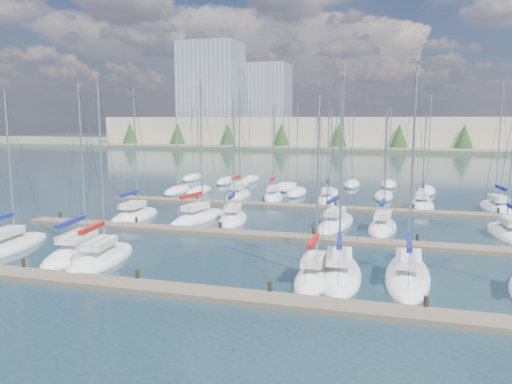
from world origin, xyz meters
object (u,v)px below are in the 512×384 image
(sailboat_e, at_px, (339,273))
(sailboat_i, at_px, (198,218))
(sailboat_l, at_px, (383,228))
(sailboat_r, at_px, (497,208))
(sailboat_n, at_px, (238,195))
(sailboat_a, at_px, (9,247))
(sailboat_f, at_px, (408,276))
(sailboat_j, at_px, (233,219))
(sailboat_d, at_px, (315,277))
(sailboat_o, at_px, (273,197))
(sailboat_p, at_px, (327,200))
(sailboat_b, at_px, (81,251))
(sailboat_m, at_px, (509,234))
(sailboat_h, at_px, (135,216))
(sailboat_k, at_px, (336,223))
(sailboat_c, at_px, (101,259))
(sailboat_q, at_px, (422,206))

(sailboat_e, distance_m, sailboat_i, 20.09)
(sailboat_l, bearing_deg, sailboat_r, 52.15)
(sailboat_e, bearing_deg, sailboat_n, 113.21)
(sailboat_l, relative_size, sailboat_a, 0.90)
(sailboat_e, height_order, sailboat_f, sailboat_e)
(sailboat_j, height_order, sailboat_d, sailboat_j)
(sailboat_n, bearing_deg, sailboat_o, -6.50)
(sailboat_e, height_order, sailboat_p, sailboat_e)
(sailboat_b, height_order, sailboat_f, sailboat_f)
(sailboat_d, bearing_deg, sailboat_m, 49.33)
(sailboat_n, relative_size, sailboat_f, 1.06)
(sailboat_j, xyz_separation_m, sailboat_h, (-9.64, -1.31, -0.01))
(sailboat_l, xyz_separation_m, sailboat_a, (-26.28, -14.42, -0.00))
(sailboat_d, distance_m, sailboat_f, 5.64)
(sailboat_o, height_order, sailboat_d, sailboat_o)
(sailboat_i, bearing_deg, sailboat_n, 103.88)
(sailboat_h, xyz_separation_m, sailboat_e, (21.20, -12.64, 0.01))
(sailboat_h, xyz_separation_m, sailboat_o, (10.09, 14.88, 0.02))
(sailboat_o, bearing_deg, sailboat_k, -62.35)
(sailboat_c, bearing_deg, sailboat_l, 33.55)
(sailboat_i, bearing_deg, sailboat_e, -31.00)
(sailboat_a, height_order, sailboat_r, sailboat_r)
(sailboat_l, bearing_deg, sailboat_b, -142.81)
(sailboat_n, relative_size, sailboat_d, 1.21)
(sailboat_l, bearing_deg, sailboat_q, 76.74)
(sailboat_d, bearing_deg, sailboat_i, 133.33)
(sailboat_m, bearing_deg, sailboat_d, -137.28)
(sailboat_k, bearing_deg, sailboat_j, -168.67)
(sailboat_c, relative_size, sailboat_i, 0.95)
(sailboat_a, height_order, sailboat_c, sailboat_c)
(sailboat_d, xyz_separation_m, sailboat_r, (14.63, 28.03, -0.00))
(sailboat_l, height_order, sailboat_o, sailboat_o)
(sailboat_m, distance_m, sailboat_i, 27.06)
(sailboat_a, distance_m, sailboat_f, 28.24)
(sailboat_k, bearing_deg, sailboat_n, 143.12)
(sailboat_j, relative_size, sailboat_e, 0.90)
(sailboat_k, distance_m, sailboat_r, 19.67)
(sailboat_p, bearing_deg, sailboat_e, -86.99)
(sailboat_l, distance_m, sailboat_c, 23.58)
(sailboat_b, bearing_deg, sailboat_n, 77.34)
(sailboat_b, bearing_deg, sailboat_i, 68.39)
(sailboat_c, height_order, sailboat_i, sailboat_i)
(sailboat_l, distance_m, sailboat_i, 17.00)
(sailboat_k, bearing_deg, sailboat_c, -123.86)
(sailboat_a, height_order, sailboat_f, sailboat_f)
(sailboat_d, bearing_deg, sailboat_a, 178.55)
(sailboat_h, height_order, sailboat_e, sailboat_e)
(sailboat_j, height_order, sailboat_q, sailboat_j)
(sailboat_b, distance_m, sailboat_d, 17.14)
(sailboat_o, bearing_deg, sailboat_e, -75.57)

